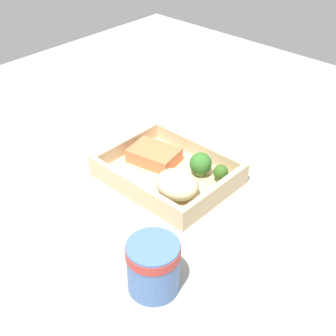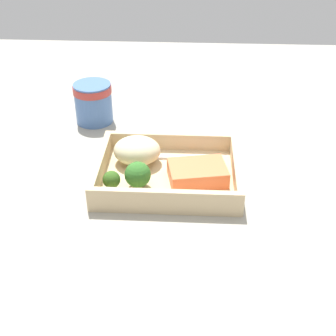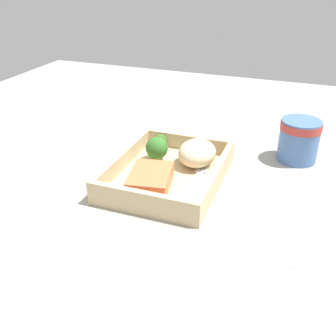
% 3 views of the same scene
% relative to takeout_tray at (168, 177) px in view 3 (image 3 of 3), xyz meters
% --- Properties ---
extents(ground_plane, '(1.60, 1.60, 0.02)m').
position_rel_takeout_tray_xyz_m(ground_plane, '(0.00, 0.00, -0.02)').
color(ground_plane, gray).
extents(takeout_tray, '(0.26, 0.21, 0.01)m').
position_rel_takeout_tray_xyz_m(takeout_tray, '(0.00, 0.00, 0.00)').
color(takeout_tray, '#CBB186').
rests_on(takeout_tray, ground_plane).
extents(tray_rim, '(0.26, 0.21, 0.03)m').
position_rel_takeout_tray_xyz_m(tray_rim, '(0.00, 0.00, 0.02)').
color(tray_rim, '#CBB186').
rests_on(tray_rim, takeout_tray).
extents(salmon_fillet, '(0.11, 0.09, 0.03)m').
position_rel_takeout_tray_xyz_m(salmon_fillet, '(-0.05, 0.01, 0.02)').
color(salmon_fillet, '#F27344').
rests_on(salmon_fillet, takeout_tray).
extents(mashed_potatoes, '(0.09, 0.08, 0.05)m').
position_rel_takeout_tray_xyz_m(mashed_potatoes, '(0.06, -0.04, 0.03)').
color(mashed_potatoes, beige).
rests_on(mashed_potatoes, takeout_tray).
extents(broccoli_floret_1, '(0.05, 0.05, 0.05)m').
position_rel_takeout_tray_xyz_m(broccoli_floret_1, '(0.05, 0.04, 0.03)').
color(broccoli_floret_1, '#8AAA63').
rests_on(broccoli_floret_1, takeout_tray).
extents(broccoli_floret_2, '(0.03, 0.03, 0.04)m').
position_rel_takeout_tray_xyz_m(broccoli_floret_2, '(0.10, 0.05, 0.03)').
color(broccoli_floret_2, '#79A154').
rests_on(broccoli_floret_2, takeout_tray).
extents(fork, '(0.16, 0.03, 0.00)m').
position_rel_takeout_tray_xyz_m(fork, '(-0.01, -0.06, 0.01)').
color(fork, silver).
rests_on(fork, takeout_tray).
extents(paper_cup, '(0.09, 0.09, 0.09)m').
position_rel_takeout_tray_xyz_m(paper_cup, '(0.18, -0.23, 0.04)').
color(paper_cup, '#486EAB').
rests_on(paper_cup, ground_plane).
extents(receipt_slip, '(0.14, 0.15, 0.00)m').
position_rel_takeout_tray_xyz_m(receipt_slip, '(-0.11, -0.23, -0.00)').
color(receipt_slip, white).
rests_on(receipt_slip, ground_plane).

